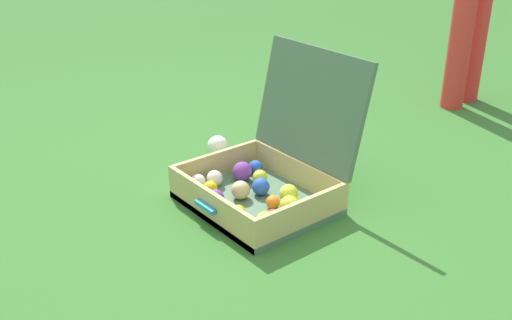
# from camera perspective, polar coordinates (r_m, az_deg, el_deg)

# --- Properties ---
(ground_plane) EXTENTS (16.00, 16.00, 0.00)m
(ground_plane) POSITION_cam_1_polar(r_m,az_deg,el_deg) (2.26, -0.62, -4.59)
(ground_plane) COLOR #336B28
(open_suitcase) EXTENTS (0.53, 0.57, 0.56)m
(open_suitcase) POSITION_cam_1_polar(r_m,az_deg,el_deg) (2.26, 1.15, -1.26)
(open_suitcase) COLOR #4C7051
(open_suitcase) RESTS_ON ground
(stray_ball_on_grass) EXTENTS (0.09, 0.09, 0.09)m
(stray_ball_on_grass) POSITION_cam_1_polar(r_m,az_deg,el_deg) (2.68, -3.70, 1.38)
(stray_ball_on_grass) COLOR white
(stray_ball_on_grass) RESTS_ON ground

